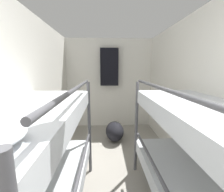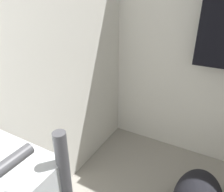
# 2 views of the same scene
# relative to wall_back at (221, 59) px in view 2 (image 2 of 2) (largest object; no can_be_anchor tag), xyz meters

# --- Properties ---
(wall_back) EXTENTS (2.27, 0.06, 2.25)m
(wall_back) POSITION_rel_wall_back_xyz_m (0.00, 0.00, 0.00)
(wall_back) COLOR silver
(wall_back) RESTS_ON ground_plane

